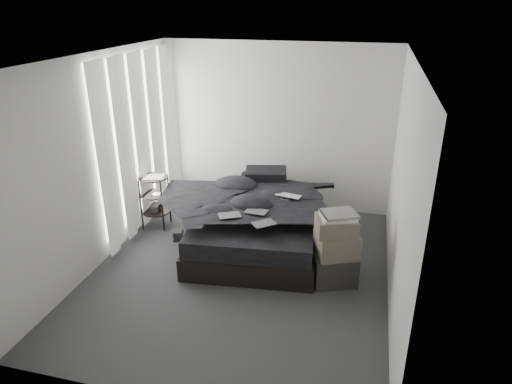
% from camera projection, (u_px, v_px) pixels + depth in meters
% --- Properties ---
extents(floor, '(3.60, 4.20, 0.01)m').
position_uv_depth(floor, '(240.00, 271.00, 5.75)').
color(floor, '#353537').
rests_on(floor, ground).
extents(ceiling, '(3.60, 4.20, 0.01)m').
position_uv_depth(ceiling, '(237.00, 58.00, 4.73)').
color(ceiling, white).
rests_on(ceiling, ground).
extents(wall_back, '(3.60, 0.01, 2.60)m').
position_uv_depth(wall_back, '(277.00, 128.00, 7.11)').
color(wall_back, silver).
rests_on(wall_back, ground).
extents(wall_front, '(3.60, 0.01, 2.60)m').
position_uv_depth(wall_front, '(159.00, 273.00, 3.37)').
color(wall_front, silver).
rests_on(wall_front, ground).
extents(wall_left, '(0.01, 4.20, 2.60)m').
position_uv_depth(wall_left, '(100.00, 162.00, 5.65)').
color(wall_left, silver).
rests_on(wall_left, ground).
extents(wall_right, '(0.01, 4.20, 2.60)m').
position_uv_depth(wall_right, '(402.00, 190.00, 4.83)').
color(wall_right, silver).
rests_on(wall_right, ground).
extents(window_left, '(0.02, 2.00, 2.30)m').
position_uv_depth(window_left, '(136.00, 138.00, 6.43)').
color(window_left, white).
rests_on(window_left, wall_left).
extents(curtain_left, '(0.06, 2.12, 2.48)m').
position_uv_depth(curtain_left, '(139.00, 143.00, 6.44)').
color(curtain_left, white).
rests_on(curtain_left, wall_left).
extents(bed, '(1.85, 2.31, 0.29)m').
position_uv_depth(bed, '(257.00, 234.00, 6.34)').
color(bed, black).
rests_on(bed, floor).
extents(mattress, '(1.78, 2.24, 0.23)m').
position_uv_depth(mattress, '(257.00, 217.00, 6.23)').
color(mattress, black).
rests_on(mattress, bed).
extents(duvet, '(1.77, 2.00, 0.25)m').
position_uv_depth(duvet, '(256.00, 203.00, 6.09)').
color(duvet, black).
rests_on(duvet, mattress).
extents(pillow_lower, '(0.69, 0.50, 0.15)m').
position_uv_depth(pillow_lower, '(261.00, 182.00, 6.93)').
color(pillow_lower, black).
rests_on(pillow_lower, mattress).
extents(pillow_upper, '(0.68, 0.54, 0.14)m').
position_uv_depth(pillow_upper, '(266.00, 174.00, 6.84)').
color(pillow_upper, black).
rests_on(pillow_upper, pillow_lower).
extents(laptop, '(0.38, 0.29, 0.03)m').
position_uv_depth(laptop, '(287.00, 192.00, 6.08)').
color(laptop, silver).
rests_on(laptop, duvet).
extents(comic_a, '(0.32, 0.28, 0.01)m').
position_uv_depth(comic_a, '(229.00, 210.00, 5.60)').
color(comic_a, black).
rests_on(comic_a, duvet).
extents(comic_b, '(0.29, 0.20, 0.01)m').
position_uv_depth(comic_b, '(256.00, 205.00, 5.70)').
color(comic_b, black).
rests_on(comic_b, duvet).
extents(comic_c, '(0.32, 0.31, 0.01)m').
position_uv_depth(comic_c, '(264.00, 217.00, 5.39)').
color(comic_c, black).
rests_on(comic_c, duvet).
extents(side_stand, '(0.47, 0.47, 0.78)m').
position_uv_depth(side_stand, '(155.00, 202.00, 6.74)').
color(side_stand, black).
rests_on(side_stand, floor).
extents(papers, '(0.35, 0.30, 0.02)m').
position_uv_depth(papers, '(153.00, 177.00, 6.57)').
color(papers, white).
rests_on(papers, side_stand).
extents(floor_books, '(0.18, 0.21, 0.13)m').
position_uv_depth(floor_books, '(178.00, 235.00, 6.48)').
color(floor_books, black).
rests_on(floor_books, floor).
extents(box_lower, '(0.61, 0.54, 0.38)m').
position_uv_depth(box_lower, '(334.00, 268.00, 5.47)').
color(box_lower, black).
rests_on(box_lower, floor).
extents(box_mid, '(0.58, 0.53, 0.29)m').
position_uv_depth(box_mid, '(337.00, 244.00, 5.33)').
color(box_mid, '#595446').
rests_on(box_mid, box_lower).
extents(box_upper, '(0.54, 0.48, 0.20)m').
position_uv_depth(box_upper, '(336.00, 226.00, 5.24)').
color(box_upper, '#595446').
rests_on(box_upper, box_mid).
extents(art_book_white, '(0.47, 0.42, 0.04)m').
position_uv_depth(art_book_white, '(338.00, 216.00, 5.19)').
color(art_book_white, silver).
rests_on(art_book_white, box_upper).
extents(art_book_snake, '(0.47, 0.43, 0.04)m').
position_uv_depth(art_book_snake, '(339.00, 214.00, 5.17)').
color(art_book_snake, silver).
rests_on(art_book_snake, art_book_white).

